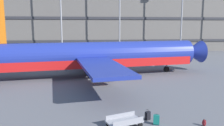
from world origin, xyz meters
The scene contains 10 objects.
ground_plane centered at (0.00, 0.00, 0.00)m, with size 600.00×600.00×0.00m, color #5B5B60.
terminal_structure centered at (0.00, 43.06, 9.58)m, with size 149.11×20.86×19.16m.
airliner centered at (0.33, 1.52, 2.97)m, with size 36.60×29.58×10.82m.
light_mast_center_left centered at (-6.71, 26.12, 13.14)m, with size 1.80×0.50×22.87m.
light_mast_center_right centered at (7.79, 26.12, 13.81)m, with size 1.80×0.50×24.18m.
light_mast_right centered at (24.13, 26.12, 12.37)m, with size 1.80×0.50×21.37m.
suitcase_large centered at (3.88, -15.33, 0.37)m, with size 0.50×0.45×0.85m.
suitcase_upright centered at (4.28, -16.29, 0.41)m, with size 0.50×0.37×0.88m.
backpack_scuffed centered at (7.75, -16.94, 0.24)m, with size 0.36×0.37×0.55m.
baggage_cart centered at (1.82, -16.38, 0.43)m, with size 3.34×2.07×0.82m.
Camera 1 is at (-0.94, -32.19, 7.37)m, focal length 36.82 mm.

